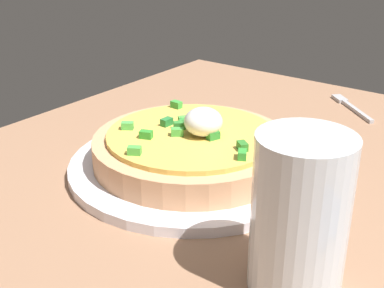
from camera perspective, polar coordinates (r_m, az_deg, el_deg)
dining_table at (r=46.86cm, az=4.26°, el=-10.38°), size 91.11×73.64×2.30cm
plate at (r=55.73cm, az=0.00°, el=-2.38°), size 26.37×26.37×1.06cm
pizza at (r=54.76cm, az=0.03°, el=-0.29°), size 21.09×21.09×6.25cm
cup_near at (r=37.55cm, az=11.78°, el=-8.42°), size 6.95×6.95×12.00cm
fork at (r=77.71cm, az=17.01°, el=4.09°), size 8.26×8.84×0.50cm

